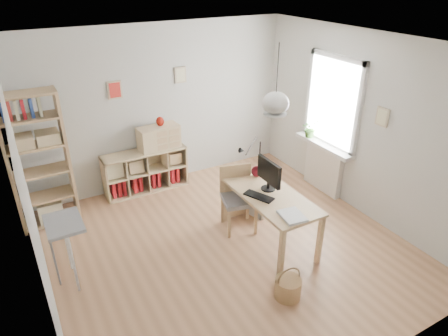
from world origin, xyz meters
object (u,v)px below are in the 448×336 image
desk (270,200)px  drawer_chest (159,137)px  storage_chest (261,198)px  tall_bookshelf (37,157)px  chair (238,194)px  cube_shelf (144,173)px  monitor (269,173)px

desk → drawer_chest: drawer_chest is taller
storage_chest → tall_bookshelf: bearing=143.1°
tall_bookshelf → chair: 2.85m
drawer_chest → chair: bearing=-76.6°
cube_shelf → chair: 1.92m
chair → desk: bearing=-54.8°
tall_bookshelf → cube_shelf: bearing=10.2°
cube_shelf → storage_chest: 2.05m
tall_bookshelf → monitor: bearing=-34.7°
monitor → drawer_chest: 2.21m
desk → monitor: (0.05, 0.12, 0.33)m
chair → cube_shelf: bearing=130.7°
desk → monitor: monitor is taller
drawer_chest → cube_shelf: bearing=168.1°
storage_chest → monitor: monitor is taller
desk → storage_chest: size_ratio=2.05×
desk → chair: (-0.19, 0.51, -0.12)m
desk → cube_shelf: (-1.02, 2.23, -0.36)m
chair → drawer_chest: 1.80m
desk → cube_shelf: 2.48m
chair → storage_chest: bearing=36.8°
chair → storage_chest: 0.71m
storage_chest → drawer_chest: (-1.11, 1.45, 0.73)m
desk → chair: size_ratio=1.60×
desk → storage_chest: bearing=62.5°
chair → monitor: (0.24, -0.39, 0.45)m
desk → storage_chest: (0.39, 0.74, -0.47)m
chair → monitor: size_ratio=1.92×
tall_bookshelf → drawer_chest: size_ratio=2.95×
tall_bookshelf → storage_chest: tall_bookshelf is taller
chair → drawer_chest: size_ratio=1.39×
desk → drawer_chest: (-0.72, 2.19, 0.26)m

